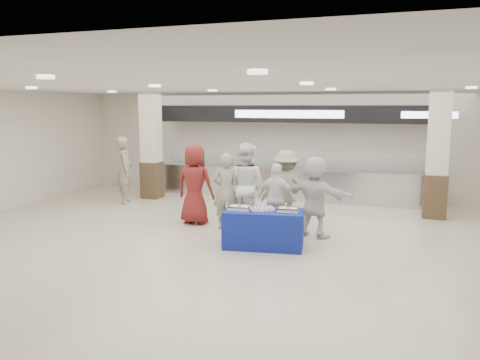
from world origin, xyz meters
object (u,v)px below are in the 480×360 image
(display_table, at_px, (264,229))
(soldier_b, at_px, (286,188))
(sheet_cake_left, at_px, (240,207))
(soldier_bg, at_px, (125,170))
(cupcake_tray, at_px, (262,209))
(civilian_white, at_px, (315,197))
(sheet_cake_right, at_px, (288,209))
(civilian_maroon, at_px, (195,184))
(chef_tall, at_px, (246,186))
(chef_short, at_px, (277,199))
(soldier_a, at_px, (226,192))

(display_table, relative_size, soldier_b, 0.87)
(sheet_cake_left, xyz_separation_m, soldier_bg, (-4.50, 2.94, 0.16))
(cupcake_tray, relative_size, soldier_b, 0.29)
(civilian_white, bearing_deg, sheet_cake_right, 90.71)
(cupcake_tray, relative_size, civilian_white, 0.29)
(display_table, bearing_deg, sheet_cake_left, -177.93)
(sheet_cake_right, relative_size, civilian_white, 0.24)
(sheet_cake_right, bearing_deg, cupcake_tray, -167.29)
(cupcake_tray, relative_size, civilian_maroon, 0.27)
(cupcake_tray, distance_m, chef_tall, 1.61)
(civilian_maroon, height_order, soldier_b, civilian_maroon)
(display_table, height_order, cupcake_tray, cupcake_tray)
(soldier_bg, bearing_deg, display_table, -149.88)
(cupcake_tray, relative_size, chef_short, 0.33)
(cupcake_tray, xyz_separation_m, soldier_b, (0.06, 1.82, 0.11))
(chef_tall, relative_size, chef_short, 1.25)
(sheet_cake_right, relative_size, chef_short, 0.27)
(sheet_cake_left, bearing_deg, civilian_maroon, 138.84)
(chef_short, distance_m, civilian_white, 0.84)
(soldier_b, height_order, soldier_bg, soldier_bg)
(civilian_white, bearing_deg, sheet_cake_left, 61.84)
(sheet_cake_left, xyz_separation_m, civilian_maroon, (-1.60, 1.40, 0.15))
(civilian_maroon, xyz_separation_m, soldier_b, (2.10, 0.47, -0.05))
(soldier_a, height_order, soldier_b, soldier_b)
(sheet_cake_right, bearing_deg, chef_tall, 135.31)
(soldier_b, bearing_deg, soldier_bg, -25.06)
(chef_tall, height_order, chef_short, chef_tall)
(civilian_maroon, bearing_deg, soldier_a, 167.36)
(display_table, distance_m, sheet_cake_right, 0.63)
(chef_tall, distance_m, soldier_bg, 4.42)
(sheet_cake_left, relative_size, chef_tall, 0.24)
(chef_tall, bearing_deg, sheet_cake_left, 114.53)
(soldier_b, bearing_deg, sheet_cake_right, 91.80)
(civilian_maroon, distance_m, soldier_b, 2.15)
(chef_tall, height_order, soldier_bg, chef_tall)
(chef_tall, distance_m, civilian_white, 1.66)
(display_table, distance_m, sheet_cake_left, 0.64)
(cupcake_tray, bearing_deg, soldier_a, 136.41)
(chef_tall, bearing_deg, chef_short, 171.34)
(sheet_cake_left, height_order, chef_short, chef_short)
(display_table, distance_m, soldier_bg, 5.76)
(chef_tall, bearing_deg, civilian_maroon, 12.73)
(chef_short, bearing_deg, chef_tall, -9.85)
(sheet_cake_right, distance_m, soldier_a, 1.93)
(sheet_cake_left, relative_size, civilian_maroon, 0.24)
(soldier_a, xyz_separation_m, soldier_b, (1.21, 0.72, 0.02))
(sheet_cake_left, distance_m, soldier_bg, 5.38)
(chef_tall, xyz_separation_m, civilian_white, (1.64, -0.27, -0.10))
(chef_short, bearing_deg, civilian_maroon, 2.86)
(soldier_a, distance_m, civilian_white, 2.01)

